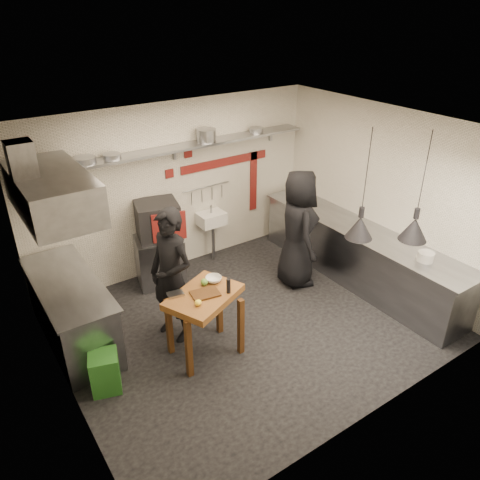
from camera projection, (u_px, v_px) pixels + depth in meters
floor at (249, 324)px, 6.73m from camera, size 5.00×5.00×0.00m
ceiling at (252, 130)px, 5.43m from camera, size 5.00×5.00×0.00m
wall_back at (176, 188)px, 7.61m from camera, size 5.00×0.04×2.80m
wall_front at (375, 319)px, 4.54m from camera, size 5.00×0.04×2.80m
wall_left at (53, 300)px, 4.83m from camera, size 0.04×4.20×2.80m
wall_right at (380, 196)px, 7.32m from camera, size 0.04×4.20×2.80m
red_band_horiz at (225, 162)px, 7.94m from camera, size 1.70×0.02×0.14m
red_band_vert at (253, 181)px, 8.46m from camera, size 0.14×0.02×1.10m
red_tile_a at (188, 153)px, 7.47m from camera, size 0.14×0.02×0.14m
red_tile_b at (170, 174)px, 7.42m from camera, size 0.14×0.02×0.14m
back_shelf at (178, 148)px, 7.15m from camera, size 4.60×0.34×0.04m
shelf_bracket_left at (49, 175)px, 6.36m from camera, size 0.04×0.06×0.24m
shelf_bracket_mid at (174, 152)px, 7.30m from camera, size 0.04×0.06×0.24m
shelf_bracket_right at (270, 134)px, 8.25m from camera, size 0.04×0.06×0.24m
pan_far_left at (85, 160)px, 6.40m from camera, size 0.41×0.41×0.09m
pan_mid_left at (112, 156)px, 6.60m from camera, size 0.27×0.27×0.07m
stock_pot at (206, 135)px, 7.34m from camera, size 0.32×0.32×0.20m
pan_right at (256, 130)px, 7.86m from camera, size 0.27×0.27×0.08m
oven_stand at (160, 259)px, 7.57m from camera, size 0.86×0.81×0.80m
combi_oven at (157, 220)px, 7.27m from camera, size 0.76×0.73×0.58m
oven_door at (169, 227)px, 7.05m from camera, size 0.51×0.16×0.46m
oven_glass at (167, 226)px, 7.09m from camera, size 0.36×0.10×0.34m
hand_sink at (211, 219)px, 8.04m from camera, size 0.46×0.34×0.22m
sink_tap at (211, 209)px, 7.96m from camera, size 0.03×0.03×0.14m
sink_drain at (213, 242)px, 8.22m from camera, size 0.06×0.06×0.66m
utensil_rail at (206, 187)px, 7.89m from camera, size 0.90×0.02×0.02m
counter_right at (357, 255)px, 7.59m from camera, size 0.70×3.80×0.90m
counter_right_top at (361, 229)px, 7.37m from camera, size 0.76×3.90×0.03m
plate_stack at (426, 257)px, 6.44m from camera, size 0.23×0.23×0.13m
small_bowl_right at (422, 259)px, 6.47m from camera, size 0.23×0.23×0.05m
counter_left at (72, 312)px, 6.21m from camera, size 0.70×1.90×0.90m
counter_left_top at (66, 283)px, 6.00m from camera, size 0.76×2.00×0.03m
extractor_hood at (52, 192)px, 5.45m from camera, size 0.78×1.60×0.50m
hood_duct at (22, 163)px, 5.14m from camera, size 0.28×0.28×0.50m
green_bin at (105, 372)px, 5.51m from camera, size 0.42×0.42×0.50m
prep_table at (205, 324)px, 5.98m from camera, size 1.10×0.96×0.92m
cutting_board at (205, 294)px, 5.75m from camera, size 0.38×0.29×0.02m
pepper_mill at (229, 286)px, 5.75m from camera, size 0.06×0.06×0.20m
lemon_a at (198, 303)px, 5.53m from camera, size 0.09×0.09×0.07m
lemon_b at (199, 302)px, 5.54m from camera, size 0.09×0.09×0.07m
veg_ball at (204, 282)px, 5.91m from camera, size 0.09×0.09×0.09m
steel_tray at (176, 294)px, 5.74m from camera, size 0.22×0.16×0.03m
bowl at (214, 279)px, 6.00m from camera, size 0.26×0.26×0.07m
heat_lamp_near at (365, 185)px, 5.91m from camera, size 0.42×0.42×1.49m
heat_lamp_far at (422, 188)px, 5.79m from camera, size 0.45×0.45×1.45m
chef_left at (171, 276)px, 6.09m from camera, size 0.64×0.79×1.88m
chef_right at (298, 229)px, 7.30m from camera, size 0.90×1.09×1.91m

